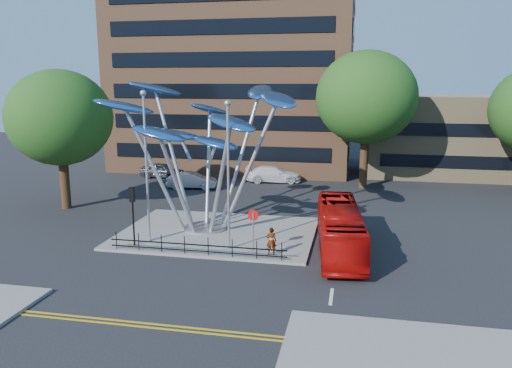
% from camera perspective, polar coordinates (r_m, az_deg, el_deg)
% --- Properties ---
extents(ground, '(120.00, 120.00, 0.00)m').
position_cam_1_polar(ground, '(25.92, -5.86, -9.71)').
color(ground, black).
rests_on(ground, ground).
extents(traffic_island, '(12.00, 9.00, 0.15)m').
position_cam_1_polar(traffic_island, '(31.59, -4.37, -5.58)').
color(traffic_island, slate).
rests_on(traffic_island, ground).
extents(pavement_right, '(12.00, 6.00, 0.15)m').
position_cam_1_polar(pavement_right, '(18.89, 22.28, -18.92)').
color(pavement_right, slate).
rests_on(pavement_right, ground).
extents(double_yellow_near, '(40.00, 0.12, 0.01)m').
position_cam_1_polar(double_yellow_near, '(20.77, -10.96, -15.50)').
color(double_yellow_near, gold).
rests_on(double_yellow_near, ground).
extents(double_yellow_far, '(40.00, 0.12, 0.01)m').
position_cam_1_polar(double_yellow_far, '(20.53, -11.29, -15.86)').
color(double_yellow_far, gold).
rests_on(double_yellow_far, ground).
extents(brick_tower, '(25.00, 15.00, 30.00)m').
position_cam_1_polar(brick_tower, '(56.88, -2.23, 17.27)').
color(brick_tower, brown).
rests_on(brick_tower, ground).
extents(low_building_near, '(15.00, 8.00, 8.00)m').
position_cam_1_polar(low_building_near, '(53.98, 20.74, 5.14)').
color(low_building_near, tan).
rests_on(low_building_near, ground).
extents(tree_right, '(8.80, 8.80, 12.11)m').
position_cam_1_polar(tree_right, '(45.03, 12.50, 9.62)').
color(tree_right, black).
rests_on(tree_right, ground).
extents(tree_left, '(7.60, 7.60, 10.32)m').
position_cam_1_polar(tree_left, '(39.39, -21.51, 7.03)').
color(tree_left, black).
rests_on(tree_left, ground).
extents(leaf_sculpture, '(12.72, 9.54, 9.51)m').
position_cam_1_polar(leaf_sculpture, '(31.25, -6.12, 6.92)').
color(leaf_sculpture, '#9EA0A5').
rests_on(leaf_sculpture, traffic_island).
extents(street_lamp_left, '(0.36, 0.36, 8.80)m').
position_cam_1_polar(street_lamp_left, '(29.31, -12.48, 3.42)').
color(street_lamp_left, '#9EA0A5').
rests_on(street_lamp_left, traffic_island).
extents(street_lamp_right, '(0.36, 0.36, 8.30)m').
position_cam_1_polar(street_lamp_right, '(27.24, -3.21, 2.51)').
color(street_lamp_right, '#9EA0A5').
rests_on(street_lamp_right, traffic_island).
extents(traffic_light_island, '(0.28, 0.18, 3.42)m').
position_cam_1_polar(traffic_light_island, '(29.14, -13.94, -2.19)').
color(traffic_light_island, black).
rests_on(traffic_light_island, traffic_island).
extents(no_entry_sign_island, '(0.60, 0.10, 2.45)m').
position_cam_1_polar(no_entry_sign_island, '(27.16, -0.32, -4.60)').
color(no_entry_sign_island, '#9EA0A5').
rests_on(no_entry_sign_island, traffic_island).
extents(pedestrian_railing_front, '(10.00, 0.06, 1.00)m').
position_cam_1_polar(pedestrian_railing_front, '(27.54, -6.83, -7.21)').
color(pedestrian_railing_front, black).
rests_on(pedestrian_railing_front, traffic_island).
extents(red_bus, '(3.17, 9.67, 2.64)m').
position_cam_1_polar(red_bus, '(28.42, 9.56, -5.06)').
color(red_bus, '#A60A07').
rests_on(red_bus, ground).
extents(pedestrian, '(0.60, 0.43, 1.54)m').
position_cam_1_polar(pedestrian, '(27.23, 1.75, -6.53)').
color(pedestrian, gray).
rests_on(pedestrian, traffic_island).
extents(parked_car_left, '(4.51, 2.07, 1.50)m').
position_cam_1_polar(parked_car_left, '(50.41, -10.64, 1.55)').
color(parked_car_left, '#3B3C42').
rests_on(parked_car_left, ground).
extents(parked_car_mid, '(4.60, 2.18, 1.46)m').
position_cam_1_polar(parked_car_mid, '(44.96, -7.34, 0.41)').
color(parked_car_mid, '#ACAEB4').
rests_on(parked_car_mid, ground).
extents(parked_car_right, '(5.48, 2.85, 1.52)m').
position_cam_1_polar(parked_car_right, '(47.43, 2.02, 1.12)').
color(parked_car_right, silver).
rests_on(parked_car_right, ground).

